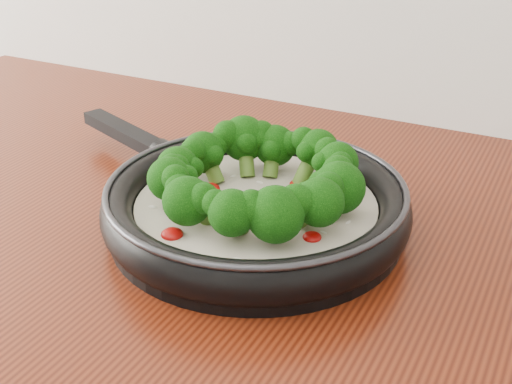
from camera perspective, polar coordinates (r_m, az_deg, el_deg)
The scene contains 1 object.
skillet at distance 0.78m, azimuth -0.09°, elevation -0.58°, with size 0.59×0.46×0.11m.
Camera 1 is at (0.36, 0.45, 1.30)m, focal length 47.31 mm.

